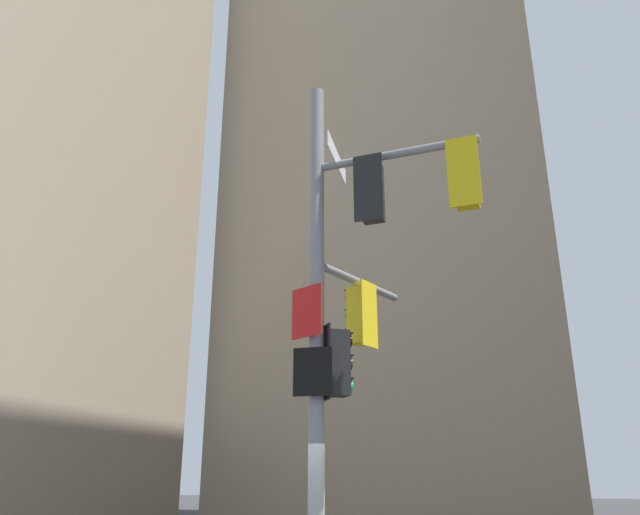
% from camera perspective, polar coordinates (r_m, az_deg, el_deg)
% --- Properties ---
extents(building_mid_block, '(14.63, 14.63, 33.32)m').
position_cam_1_polar(building_mid_block, '(35.10, 6.89, 5.29)').
color(building_mid_block, tan).
rests_on(building_mid_block, ground).
extents(signal_pole_assembly, '(3.10, 3.07, 8.53)m').
position_cam_1_polar(signal_pole_assembly, '(9.83, 2.94, -3.27)').
color(signal_pole_assembly, gray).
rests_on(signal_pole_assembly, ground).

